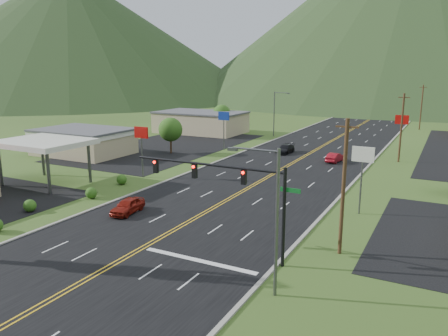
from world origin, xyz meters
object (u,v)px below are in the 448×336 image
at_px(traffic_signal, 231,185).
at_px(car_red_far, 335,158).
at_px(gas_canopy, 43,144).
at_px(car_red_near, 128,206).
at_px(streetlight_west, 276,111).
at_px(car_dark_mid, 285,149).
at_px(streetlight_east, 272,213).

bearing_deg(traffic_signal, car_red_far, 91.97).
distance_m(gas_canopy, car_red_near, 16.67).
height_order(traffic_signal, streetlight_west, streetlight_west).
xyz_separation_m(car_dark_mid, car_red_far, (8.82, -3.13, -0.00)).
height_order(gas_canopy, car_red_far, gas_canopy).
bearing_deg(car_red_far, gas_canopy, 53.28).
relative_size(car_red_near, car_red_far, 1.01).
bearing_deg(car_red_near, car_dark_mid, 78.74).
xyz_separation_m(streetlight_west, car_dark_mid, (8.09, -16.45, -4.50)).
relative_size(streetlight_east, streetlight_west, 1.00).
relative_size(streetlight_east, gas_canopy, 0.90).
height_order(gas_canopy, car_red_near, gas_canopy).
relative_size(traffic_signal, gas_canopy, 1.31).
bearing_deg(car_red_near, traffic_signal, -23.79).
xyz_separation_m(car_red_near, car_dark_mid, (2.79, 35.62, -0.02)).
bearing_deg(car_red_far, streetlight_east, 105.42).
relative_size(streetlight_west, car_red_near, 2.16).
bearing_deg(gas_canopy, streetlight_east, -19.88).
distance_m(streetlight_east, car_dark_mid, 46.21).
bearing_deg(traffic_signal, car_red_near, 162.99).
xyz_separation_m(traffic_signal, gas_canopy, (-28.48, 8.00, -0.46)).
height_order(car_red_near, car_red_far, car_red_near).
distance_m(traffic_signal, streetlight_west, 58.88).
xyz_separation_m(streetlight_west, car_red_near, (5.30, -52.07, -4.47)).
bearing_deg(gas_canopy, traffic_signal, -15.70).
bearing_deg(streetlight_east, traffic_signal, 139.61).
bearing_deg(car_dark_mid, gas_canopy, -117.99).
distance_m(streetlight_west, car_red_near, 52.53).
distance_m(traffic_signal, gas_canopy, 29.59).
xyz_separation_m(streetlight_west, gas_canopy, (-10.32, -48.00, -0.31)).
distance_m(streetlight_west, gas_canopy, 49.10).
xyz_separation_m(car_red_near, car_red_far, (11.61, 32.49, -0.03)).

